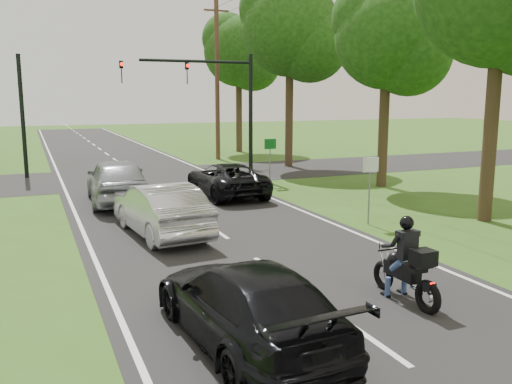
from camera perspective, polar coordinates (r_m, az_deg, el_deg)
ground at (r=12.70m, az=1.70°, el=-8.23°), size 140.00×140.00×0.00m
road at (r=21.92m, az=-9.20°, el=-0.55°), size 8.00×100.00×0.01m
cross_road at (r=27.72m, az=-12.15°, el=1.55°), size 60.00×7.00×0.01m
motorcycle_rider at (r=11.04m, az=15.65°, el=-7.73°), size 0.57×2.01×1.73m
dark_suv at (r=21.89m, az=-3.15°, el=1.34°), size 2.27×4.84×1.34m
silver_sedan at (r=15.84m, az=-10.00°, el=-1.81°), size 2.08×4.75×1.52m
silver_suv at (r=20.93m, az=-14.41°, el=1.19°), size 2.31×5.18×1.73m
dark_car_behind at (r=8.90m, az=-0.98°, el=-11.63°), size 2.17×4.78×1.36m
traffic_signal at (r=26.33m, az=-4.38°, el=10.34°), size 6.38×0.44×6.00m
signal_pole_far at (r=28.98m, az=-23.36°, el=7.27°), size 0.20×0.20×6.00m
utility_pole_far at (r=34.84m, az=-4.11°, el=11.81°), size 1.60×0.28×10.00m
sign_white at (r=17.17m, az=11.94°, el=1.83°), size 0.55×0.07×2.12m
sign_green at (r=24.20m, az=1.50°, el=4.37°), size 0.55×0.07×2.12m
tree_row_c at (r=24.78m, az=14.39°, el=14.94°), size 4.80×4.65×8.76m
tree_row_d at (r=31.31m, az=4.32°, el=16.32°), size 5.76×5.58×10.45m
tree_row_e at (r=39.61m, az=-1.33°, el=14.15°), size 5.28×5.12×9.61m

